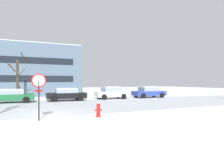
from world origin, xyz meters
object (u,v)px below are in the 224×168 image
(parked_car_black, at_px, (66,94))
(parked_car_blue, at_px, (149,92))
(stop_sign, at_px, (39,88))
(parked_car_green, at_px, (11,96))
(fire_hydrant, at_px, (98,109))
(parked_car_white, at_px, (111,93))

(parked_car_black, xyz_separation_m, parked_car_blue, (11.07, 0.16, 0.02))
(stop_sign, xyz_separation_m, parked_car_green, (-1.70, 11.28, -1.08))
(fire_hydrant, bearing_deg, parked_car_black, 87.59)
(parked_car_white, bearing_deg, parked_car_blue, 0.29)
(parked_car_blue, bearing_deg, fire_hydrant, -135.09)
(stop_sign, distance_m, parked_car_white, 14.73)
(parked_car_green, distance_m, parked_car_black, 5.54)
(parked_car_green, xyz_separation_m, parked_car_blue, (16.61, 0.06, 0.04))
(parked_car_white, distance_m, parked_car_blue, 5.54)
(stop_sign, relative_size, fire_hydrant, 2.90)
(fire_hydrant, bearing_deg, stop_sign, 177.15)
(parked_car_white, height_order, parked_car_blue, parked_car_white)
(stop_sign, distance_m, fire_hydrant, 3.62)
(parked_car_black, height_order, parked_car_white, parked_car_white)
(parked_car_green, relative_size, parked_car_white, 1.13)
(fire_hydrant, xyz_separation_m, parked_car_blue, (11.55, 11.51, 0.30))
(parked_car_white, bearing_deg, parked_car_green, -179.82)
(parked_car_green, relative_size, parked_car_blue, 1.01)
(parked_car_white, xyz_separation_m, parked_car_blue, (5.54, 0.03, -0.01))
(fire_hydrant, distance_m, parked_car_green, 12.52)
(stop_sign, xyz_separation_m, parked_car_black, (3.84, 11.18, -1.07))
(stop_sign, relative_size, parked_car_green, 0.57)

